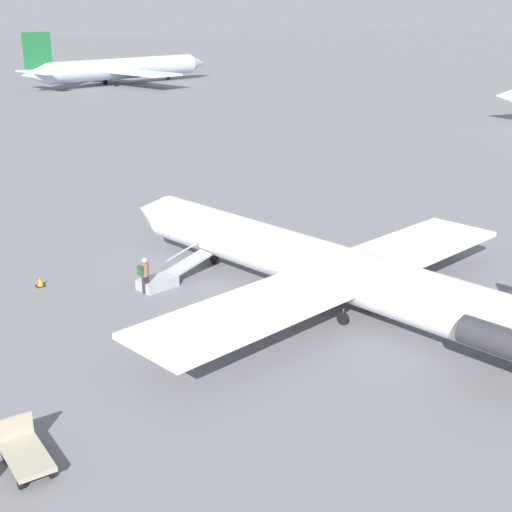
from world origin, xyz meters
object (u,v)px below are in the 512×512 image
at_px(airplane_main, 335,270).
at_px(airplane_taxiing_distant, 120,68).
at_px(passenger, 145,273).
at_px(luggage_cart, 25,453).
at_px(boarding_stairs, 164,278).

xyz_separation_m(airplane_main, airplane_taxiing_distant, (94.79, -32.26, 0.87)).
distance_m(passenger, luggage_cart, 13.53).
relative_size(airplane_taxiing_distant, luggage_cart, 17.07).
bearing_deg(airplane_taxiing_distant, airplane_main, -120.18).
relative_size(airplane_taxiing_distant, boarding_stairs, 9.14).
xyz_separation_m(airplane_taxiing_distant, boarding_stairs, (-88.02, 37.24, -2.34)).
distance_m(airplane_main, luggage_cart, 15.55).
xyz_separation_m(airplane_taxiing_distant, luggage_cart, (-98.63, 47.26, -2.24)).
bearing_deg(airplane_main, luggage_cart, 94.21).
bearing_deg(boarding_stairs, passenger, -172.67).
xyz_separation_m(airplane_taxiing_distant, passenger, (-88.40, 38.43, -1.70)).
bearing_deg(airplane_main, boarding_stairs, 26.20).
bearing_deg(airplane_main, passenger, 33.82).
distance_m(airplane_taxiing_distant, passenger, 96.40).
height_order(passenger, luggage_cart, passenger).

